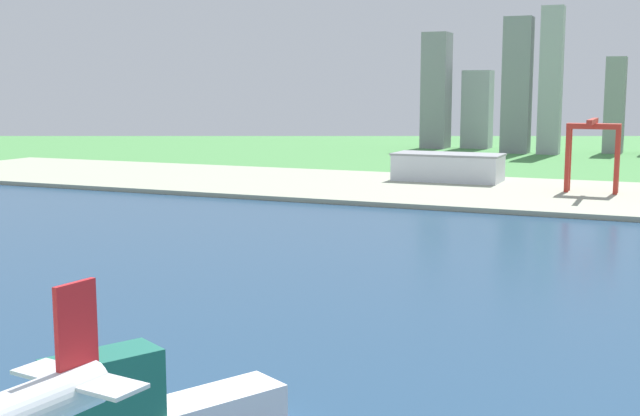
% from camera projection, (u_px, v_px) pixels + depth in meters
% --- Properties ---
extents(ground_plane, '(2400.00, 2400.00, 0.00)m').
position_uv_depth(ground_plane, '(485.00, 272.00, 254.30)').
color(ground_plane, '#498C47').
extents(water_bay, '(840.00, 360.00, 0.15)m').
position_uv_depth(water_bay, '(434.00, 321.00, 199.69)').
color(water_bay, navy).
rests_on(water_bay, ground).
extents(industrial_pier, '(840.00, 140.00, 2.50)m').
position_uv_depth(industrial_pier, '(561.00, 196.00, 427.01)').
color(industrial_pier, '#A1A78E').
rests_on(industrial_pier, ground).
extents(port_crane_red, '(26.86, 38.95, 38.90)m').
position_uv_depth(port_crane_red, '(593.00, 139.00, 425.13)').
color(port_crane_red, '#B72D23').
rests_on(port_crane_red, industrial_pier).
extents(warehouse_main, '(63.65, 29.11, 16.29)m').
position_uv_depth(warehouse_main, '(448.00, 167.00, 485.03)').
color(warehouse_main, silver).
rests_on(warehouse_main, industrial_pier).
extents(distant_skyline, '(322.46, 77.87, 134.07)m').
position_uv_depth(distant_skyline, '(604.00, 92.00, 729.01)').
color(distant_skyline, gray).
rests_on(distant_skyline, ground).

